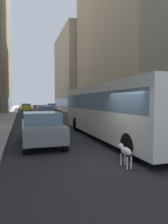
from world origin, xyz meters
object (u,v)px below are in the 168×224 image
car_blue_hatchback (45,113)px  car_grey_wagon (41,128)px  car_red_coupe (40,110)px  dalmatian_dog (125,151)px  car_yellow_taxi (26,107)px  transit_bus (111,108)px  pedestrian_with_handbag (154,116)px  pedestrian_in_coat (128,114)px  car_silver_sedan (51,107)px

car_blue_hatchback → car_grey_wagon: (-1.60, -13.11, 0.00)m
car_red_coupe → dalmatian_dog: size_ratio=4.64×
car_yellow_taxi → dalmatian_dog: 39.65m
transit_bus → car_yellow_taxi: transit_bus is taller
car_grey_wagon → dalmatian_dog: (2.31, -4.52, -0.31)m
transit_bus → car_red_coupe: bearing=97.1°
car_red_coupe → car_grey_wagon: (-1.60, -19.46, 0.00)m
pedestrian_with_handbag → car_yellow_taxi: bearing=106.0°
pedestrian_in_coat → dalmatian_dog: bearing=-119.5°
car_grey_wagon → car_yellow_taxi: 35.06m
pedestrian_in_coat → car_yellow_taxi: bearing=106.3°
transit_bus → dalmatian_dog: size_ratio=11.98×
car_blue_hatchback → car_red_coupe: size_ratio=1.06×
car_grey_wagon → pedestrian_with_handbag: bearing=19.7°
car_grey_wagon → car_yellow_taxi: bearing=90.0°
car_red_coupe → pedestrian_in_coat: (6.80, -13.23, 0.19)m
car_red_coupe → pedestrian_in_coat: pedestrian_in_coat is taller
car_red_coupe → pedestrian_in_coat: size_ratio=2.64×
car_silver_sedan → car_yellow_taxi: (-5.60, -1.72, -0.00)m
car_grey_wagon → pedestrian_with_handbag: pedestrian_with_handbag is taller
car_blue_hatchback → car_silver_sedan: size_ratio=0.99×
car_red_coupe → car_yellow_taxi: same height
transit_bus → car_blue_hatchback: transit_bus is taller
transit_bus → car_yellow_taxi: bearing=96.6°
car_grey_wagon → pedestrian_in_coat: pedestrian_in_coat is taller
car_blue_hatchback → car_grey_wagon: same height
car_grey_wagon → pedestrian_in_coat: (8.40, 6.24, 0.19)m
car_red_coupe → car_blue_hatchback: bearing=-90.0°
transit_bus → car_silver_sedan: 36.52m
car_grey_wagon → car_yellow_taxi: (0.00, 35.06, -0.00)m
car_silver_sedan → dalmatian_dog: 41.43m
car_grey_wagon → car_silver_sedan: (5.60, 36.78, 0.00)m
car_silver_sedan → pedestrian_in_coat: pedestrian_in_coat is taller
car_blue_hatchback → pedestrian_in_coat: pedestrian_in_coat is taller
car_grey_wagon → car_silver_sedan: same height
car_red_coupe → dalmatian_dog: car_red_coupe is taller
car_silver_sedan → car_grey_wagon: bearing=-98.7°
car_blue_hatchback → dalmatian_dog: bearing=-87.7°
pedestrian_with_handbag → car_blue_hatchback: bearing=127.2°
transit_bus → pedestrian_in_coat: transit_bus is taller
car_blue_hatchback → dalmatian_dog: size_ratio=4.92×
car_yellow_taxi → pedestrian_in_coat: pedestrian_in_coat is taller
transit_bus → car_silver_sedan: transit_bus is taller
pedestrian_with_handbag → pedestrian_in_coat: size_ratio=1.00×
car_silver_sedan → pedestrian_with_handbag: pedestrian_with_handbag is taller
car_silver_sedan → pedestrian_in_coat: 30.67m
transit_bus → dalmatian_dog: (-1.69, -4.83, -1.26)m
transit_bus → car_blue_hatchback: 13.07m
transit_bus → pedestrian_with_handbag: (5.09, 2.95, -0.76)m
car_silver_sedan → dalmatian_dog: car_silver_sedan is taller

